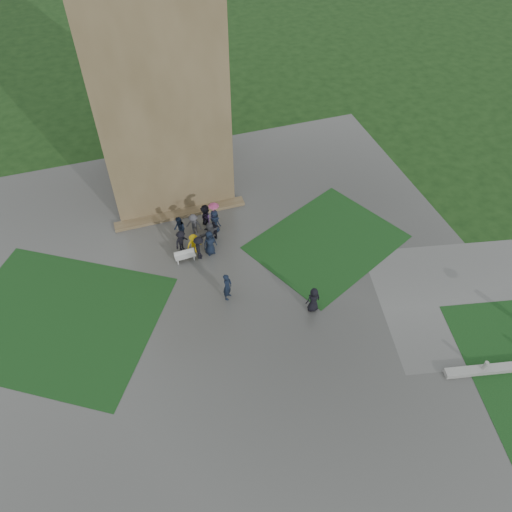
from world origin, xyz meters
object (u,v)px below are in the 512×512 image
object	(u,v)px
bench	(185,256)
pedestrian_near	(313,300)
pedestrian_mid	(227,287)
tower	(150,61)

from	to	relation	value
bench	pedestrian_near	world-z (taller)	pedestrian_near
pedestrian_mid	tower	bearing A→B (deg)	42.48
pedestrian_mid	bench	bearing A→B (deg)	62.15
bench	pedestrian_near	distance (m)	8.62
pedestrian_mid	pedestrian_near	bearing A→B (deg)	-80.83
tower	bench	bearing A→B (deg)	-94.09
tower	pedestrian_near	distance (m)	17.72
bench	pedestrian_mid	bearing A→B (deg)	-67.62
pedestrian_mid	pedestrian_near	world-z (taller)	pedestrian_mid
pedestrian_near	tower	bearing A→B (deg)	-72.79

